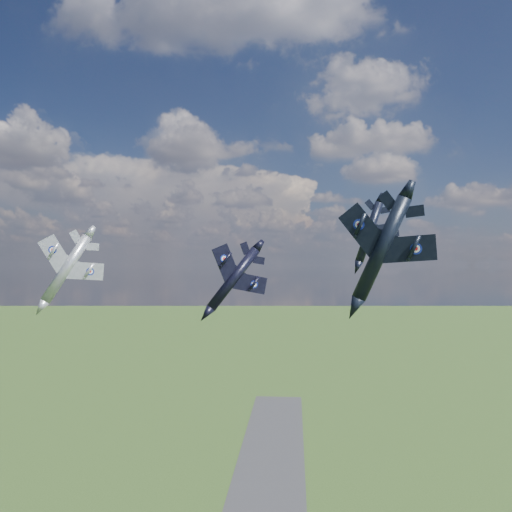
# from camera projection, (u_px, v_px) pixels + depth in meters

# --- Properties ---
(jet_lead_navy) EXTENTS (14.49, 16.60, 8.51)m
(jet_lead_navy) POSITION_uv_depth(u_px,v_px,m) (234.00, 278.00, 67.12)
(jet_lead_navy) COLOR black
(jet_right_navy) EXTENTS (14.68, 17.30, 7.19)m
(jet_right_navy) POSITION_uv_depth(u_px,v_px,m) (382.00, 248.00, 48.67)
(jet_right_navy) COLOR black
(jet_high_navy) EXTENTS (12.96, 16.31, 6.51)m
(jet_high_navy) POSITION_uv_depth(u_px,v_px,m) (369.00, 232.00, 86.94)
(jet_high_navy) COLOR black
(jet_left_silver) EXTENTS (16.59, 19.07, 8.76)m
(jet_left_silver) POSITION_uv_depth(u_px,v_px,m) (67.00, 268.00, 76.27)
(jet_left_silver) COLOR #909399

